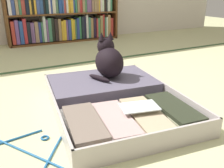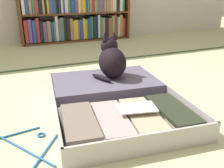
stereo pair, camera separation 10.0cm
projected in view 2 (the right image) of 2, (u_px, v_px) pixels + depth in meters
name	position (u px, v px, depth m)	size (l,w,h in m)	color
ground_plane	(126.00, 114.00, 1.40)	(10.00, 10.00, 0.00)	#C2C38E
tatami_border	(75.00, 64.00, 2.36)	(4.80, 0.05, 0.00)	#33532F
bookshelf	(76.00, 15.00, 3.34)	(1.51, 0.25, 0.76)	brown
open_suitcase	(112.00, 98.00, 1.50)	(0.83, 1.03, 0.11)	#BCB1AE
black_cat	(111.00, 60.00, 1.66)	(0.24, 0.26, 0.30)	black
clothes_hanger	(27.00, 143.00, 1.12)	(0.32, 0.39, 0.01)	#205F99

